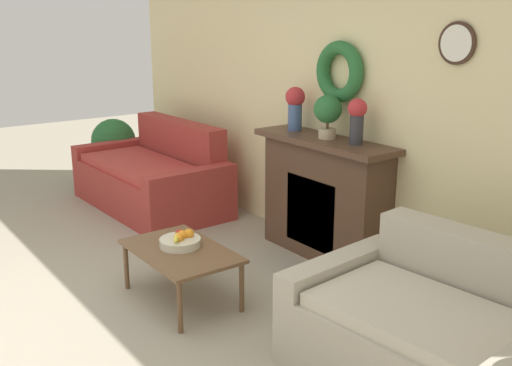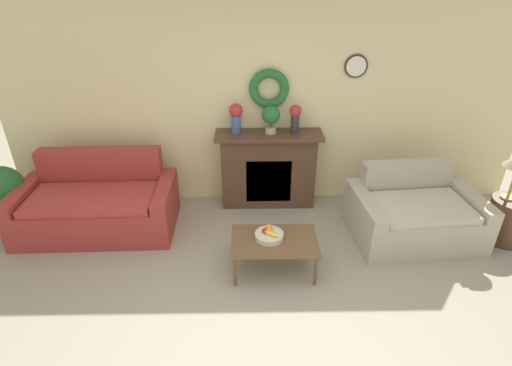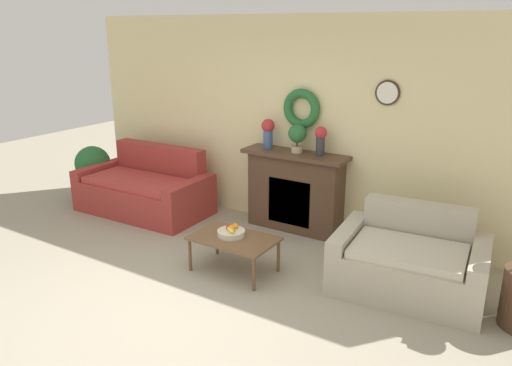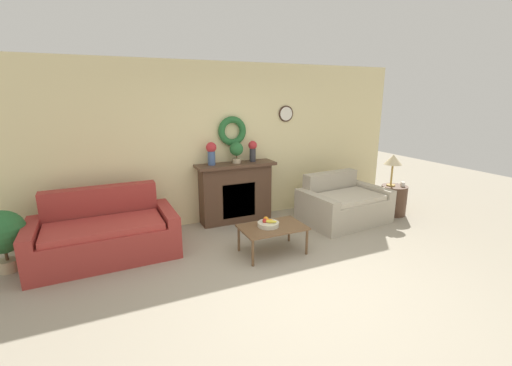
# 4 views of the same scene
# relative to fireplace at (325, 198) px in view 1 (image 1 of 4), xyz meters

# --- Properties ---
(ground_plane) EXTENTS (16.00, 16.00, 0.00)m
(ground_plane) POSITION_rel_fireplace_xyz_m (-0.05, -2.43, -0.53)
(ground_plane) COLOR #9E937F
(wall_back) EXTENTS (6.80, 0.18, 2.70)m
(wall_back) POSITION_rel_fireplace_xyz_m (-0.05, 0.21, 0.83)
(wall_back) COLOR beige
(wall_back) RESTS_ON ground_plane
(fireplace) EXTENTS (1.37, 0.41, 1.04)m
(fireplace) POSITION_rel_fireplace_xyz_m (0.00, 0.00, 0.00)
(fireplace) COLOR #4C3323
(fireplace) RESTS_ON ground_plane
(couch_left) EXTENTS (1.88, 1.03, 0.91)m
(couch_left) POSITION_rel_fireplace_xyz_m (-2.13, -0.53, -0.21)
(couch_left) COLOR #9E332D
(couch_left) RESTS_ON ground_plane
(loveseat_right) EXTENTS (1.52, 1.11, 0.81)m
(loveseat_right) POSITION_rel_fireplace_xyz_m (1.71, -0.78, -0.23)
(loveseat_right) COLOR #B2A893
(loveseat_right) RESTS_ON ground_plane
(coffee_table) EXTENTS (0.90, 0.57, 0.39)m
(coffee_table) POSITION_rel_fireplace_xyz_m (0.01, -1.40, -0.17)
(coffee_table) COLOR brown
(coffee_table) RESTS_ON ground_plane
(fruit_bowl) EXTENTS (0.30, 0.30, 0.12)m
(fruit_bowl) POSITION_rel_fireplace_xyz_m (-0.05, -1.37, -0.09)
(fruit_bowl) COLOR beige
(fruit_bowl) RESTS_ON coffee_table
(vase_on_mantel_left) EXTENTS (0.17, 0.17, 0.38)m
(vase_on_mantel_left) POSITION_rel_fireplace_xyz_m (-0.41, 0.01, 0.74)
(vase_on_mantel_left) COLOR #3D5684
(vase_on_mantel_left) RESTS_ON fireplace
(vase_on_mantel_right) EXTENTS (0.15, 0.15, 0.36)m
(vase_on_mantel_right) POSITION_rel_fireplace_xyz_m (0.33, 0.01, 0.73)
(vase_on_mantel_right) COLOR #2D2D33
(vase_on_mantel_right) RESTS_ON fireplace
(potted_plant_on_mantel) EXTENTS (0.23, 0.23, 0.36)m
(potted_plant_on_mantel) POSITION_rel_fireplace_xyz_m (0.02, -0.01, 0.73)
(potted_plant_on_mantel) COLOR tan
(potted_plant_on_mantel) RESTS_ON fireplace
(potted_plant_floor_by_couch) EXTENTS (0.54, 0.54, 0.80)m
(potted_plant_floor_by_couch) POSITION_rel_fireplace_xyz_m (-3.27, -0.48, -0.02)
(potted_plant_floor_by_couch) COLOR tan
(potted_plant_floor_by_couch) RESTS_ON ground_plane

